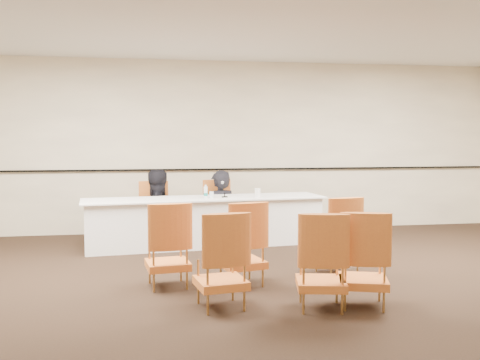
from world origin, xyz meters
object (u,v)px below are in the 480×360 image
Objects in this scene: water_bottle at (206,191)px; aud_chair_back_mid at (321,260)px; aud_chair_back_left at (221,259)px; aud_chair_front_left at (168,244)px; panelist_second_chair at (155,212)px; panelist_main_chair at (219,209)px; coffee_cup at (258,193)px; panelist_main at (220,220)px; aud_chair_back_right at (363,258)px; drinking_glass at (212,195)px; aud_chair_front_mid at (241,243)px; panelist_second at (155,222)px; panel_table at (205,221)px; aud_chair_front_right at (337,235)px; microphone at (225,189)px.

water_bottle is 3.30m from aud_chair_back_mid.
aud_chair_back_left and aud_chair_back_mid have the same top height.
aud_chair_front_left is at bearing 156.24° from aud_chair_back_mid.
panelist_main_chair is at bearing -0.00° from panelist_second_chair.
coffee_cup is at bearing -0.97° from water_bottle.
aud_chair_back_right is (0.93, -3.83, 0.19)m from panelist_main.
aud_chair_front_mid is at bearing -87.83° from drinking_glass.
water_bottle is (0.76, -0.55, 0.54)m from panelist_second.
panel_table is 0.48m from water_bottle.
aud_chair_back_left is at bearing -179.49° from aud_chair_back_mid.
aud_chair_back_left is (0.48, -0.83, 0.00)m from aud_chair_front_left.
aud_chair_front_right is (2.16, -2.48, 0.17)m from panelist_second.
aud_chair_front_mid is at bearing 155.37° from aud_chair_back_right.
panelist_main_chair is at bearing 72.55° from drinking_glass.
water_bottle is 2.26m from aud_chair_front_mid.
panel_table is 2.22× the size of panelist_main.
panel_table is 2.44m from aud_chair_front_right.
aud_chair_front_right is (1.31, -1.94, -0.31)m from drinking_glass.
panelist_main_chair is at bearing 73.81° from aud_chair_back_left.
drinking_glass is 0.11× the size of aud_chair_front_left.
aud_chair_back_left is at bearing -102.99° from panelist_main_chair.
aud_chair_back_mid is at bearing -71.03° from aud_chair_front_mid.
water_bottle is at bearing 66.17° from aud_chair_front_left.
panelist_main is at bearing 109.08° from aud_chair_back_mid.
aud_chair_front_left is 1.00× the size of aud_chair_back_mid.
panelist_second reaches higher than aud_chair_front_right.
coffee_cup reaches higher than panel_table.
panelist_second is at bearing 147.80° from microphone.
panelist_main is 1.75× the size of aud_chair_back_right.
aud_chair_back_right is at bearing -70.44° from drinking_glass.
panelist_second_chair is at bearing 147.80° from microphone.
panelist_second_chair is 1.05m from drinking_glass.
panelist_second_chair and aud_chair_back_left have the same top height.
panelist_second is 1.30m from microphone.
panelist_main is 1.75× the size of aud_chair_back_left.
panelist_main is 8.11× the size of water_bottle.
aud_chair_back_left is (-0.33, -0.77, 0.00)m from aud_chair_front_mid.
aud_chair_front_right is (1.11, -2.59, 0.00)m from panelist_main_chair.
drinking_glass is at bearing -40.20° from panel_table.
panel_table is 0.66m from panelist_main_chair.
panelist_main is 12.06× the size of coffee_cup.
aud_chair_back_mid is (1.43, -1.02, 0.00)m from aud_chair_front_left.
panelist_second is at bearing 0.00° from panelist_second_chair.
aud_chair_front_left is 0.82m from aud_chair_front_mid.
coffee_cup is 0.15× the size of aud_chair_front_mid.
aud_chair_back_right is (-0.18, -1.25, 0.00)m from aud_chair_front_right.
panelist_second_chair is (-1.05, -0.11, 0.00)m from panelist_main_chair.
panelist_main is at bearing 121.30° from aud_chair_back_right.
panelist_main is 1.06m from panelist_second.
aud_chair_back_right is (0.93, -3.83, 0.00)m from panelist_main_chair.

